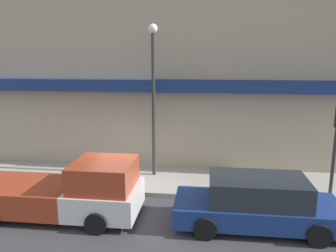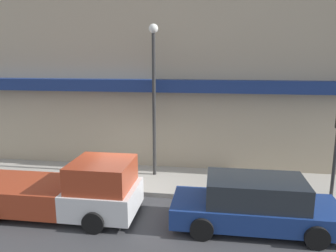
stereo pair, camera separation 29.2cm
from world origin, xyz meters
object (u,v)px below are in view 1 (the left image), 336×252
parked_car (257,203)px  fire_hydrant (269,182)px  pickup_truck (67,192)px  street_lamp (153,84)px

parked_car → fire_hydrant: 2.33m
pickup_truck → fire_hydrant: 6.89m
pickup_truck → street_lamp: size_ratio=0.88×
street_lamp → pickup_truck: bearing=-121.7°
fire_hydrant → street_lamp: 5.63m
fire_hydrant → pickup_truck: bearing=-161.3°
parked_car → fire_hydrant: size_ratio=6.49×
pickup_truck → parked_car: size_ratio=1.11×
pickup_truck → street_lamp: bearing=56.6°
pickup_truck → fire_hydrant: bearing=17.0°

